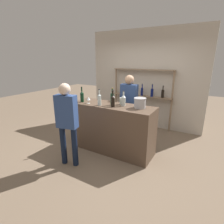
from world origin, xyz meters
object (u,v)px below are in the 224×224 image
object	(u,v)px
counter_bottle_0	(112,98)
counter_bottle_3	(99,99)
customer_left	(67,118)
counter_bottle_4	(123,100)
cork_jar	(122,101)
counter_bottle_2	(82,96)
counter_bottle_1	(113,101)
server_behind_counter	(129,103)
ice_bucket	(140,103)
wine_glass	(88,99)

from	to	relation	value
counter_bottle_0	counter_bottle_3	distance (m)	0.27
counter_bottle_0	customer_left	bearing A→B (deg)	-116.26
counter_bottle_4	counter_bottle_3	bearing A→B (deg)	-154.30
cork_jar	customer_left	bearing A→B (deg)	-119.14
counter_bottle_2	cork_jar	bearing A→B (deg)	16.59
counter_bottle_1	server_behind_counter	distance (m)	0.81
counter_bottle_1	ice_bucket	bearing A→B (deg)	20.19
counter_bottle_2	counter_bottle_3	bearing A→B (deg)	-6.03
cork_jar	server_behind_counter	world-z (taller)	server_behind_counter
counter_bottle_2	server_behind_counter	bearing A→B (deg)	44.65
wine_glass	cork_jar	bearing A→B (deg)	24.25
counter_bottle_1	wine_glass	size ratio (longest dim) A/B	2.39
counter_bottle_2	cork_jar	distance (m)	0.91
counter_bottle_4	customer_left	xyz separation A→B (m)	(-0.67, -0.95, -0.23)
cork_jar	customer_left	size ratio (longest dim) A/B	0.09
counter_bottle_2	counter_bottle_4	world-z (taller)	counter_bottle_2
counter_bottle_0	counter_bottle_4	bearing A→B (deg)	14.93
counter_bottle_0	ice_bucket	xyz separation A→B (m)	(0.58, 0.08, -0.04)
customer_left	server_behind_counter	bearing A→B (deg)	-30.68
counter_bottle_0	cork_jar	world-z (taller)	counter_bottle_0
counter_bottle_2	counter_bottle_1	bearing A→B (deg)	-0.42
counter_bottle_2	server_behind_counter	size ratio (longest dim) A/B	0.21
counter_bottle_2	counter_bottle_3	xyz separation A→B (m)	(0.51, -0.05, 0.00)
counter_bottle_3	customer_left	size ratio (longest dim) A/B	0.22
counter_bottle_2	ice_bucket	world-z (taller)	counter_bottle_2
counter_bottle_1	counter_bottle_2	size ratio (longest dim) A/B	0.98
counter_bottle_1	wine_glass	world-z (taller)	counter_bottle_1
counter_bottle_0	counter_bottle_4	world-z (taller)	counter_bottle_0
wine_glass	ice_bucket	size ratio (longest dim) A/B	0.58
counter_bottle_1	server_behind_counter	size ratio (longest dim) A/B	0.21
counter_bottle_1	counter_bottle_4	distance (m)	0.23
cork_jar	wine_glass	bearing A→B (deg)	-155.75
counter_bottle_3	wine_glass	size ratio (longest dim) A/B	2.44
server_behind_counter	customer_left	xyz separation A→B (m)	(-0.50, -1.57, -0.02)
counter_bottle_1	counter_bottle_3	world-z (taller)	counter_bottle_3
wine_glass	cork_jar	size ratio (longest dim) A/B	0.98
wine_glass	cork_jar	distance (m)	0.73
counter_bottle_4	ice_bucket	world-z (taller)	counter_bottle_4
counter_bottle_1	customer_left	world-z (taller)	customer_left
counter_bottle_2	customer_left	bearing A→B (deg)	-70.06
counter_bottle_3	wine_glass	xyz separation A→B (m)	(-0.30, 0.01, -0.03)
counter_bottle_4	ice_bucket	distance (m)	0.35
counter_bottle_2	customer_left	world-z (taller)	customer_left
counter_bottle_1	counter_bottle_2	world-z (taller)	counter_bottle_2
counter_bottle_1	server_behind_counter	bearing A→B (deg)	90.70
counter_bottle_3	cork_jar	xyz separation A→B (m)	(0.36, 0.31, -0.06)
counter_bottle_0	counter_bottle_2	xyz separation A→B (m)	(-0.72, -0.10, -0.02)
cork_jar	customer_left	xyz separation A→B (m)	(-0.58, -1.05, -0.18)
counter_bottle_4	wine_glass	xyz separation A→B (m)	(-0.75, -0.20, -0.02)
counter_bottle_2	counter_bottle_4	size ratio (longest dim) A/B	1.10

